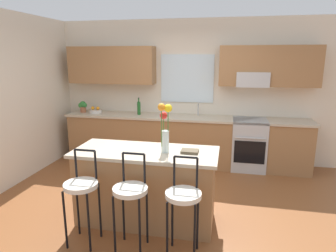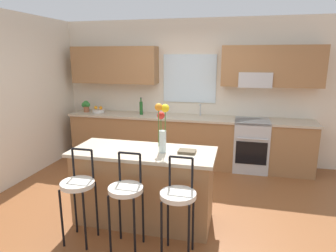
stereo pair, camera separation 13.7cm
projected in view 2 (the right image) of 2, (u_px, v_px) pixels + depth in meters
ground_plane at (164, 205)px, 4.08m from camera, size 14.00×14.00×0.00m
wall_left at (12, 100)px, 4.63m from camera, size 0.12×4.60×2.70m
back_wall_assembly at (191, 84)px, 5.60m from camera, size 5.60×0.50×2.70m
counter_run at (186, 140)px, 5.58m from camera, size 4.56×0.64×0.92m
sink_faucet at (200, 108)px, 5.52m from camera, size 0.02×0.13×0.23m
oven_range at (251, 145)px, 5.29m from camera, size 0.60×0.64×0.92m
kitchen_island at (144, 186)px, 3.61m from camera, size 1.72×0.72×0.92m
bar_stool_near at (78, 188)px, 3.16m from camera, size 0.36×0.36×1.04m
bar_stool_middle at (126, 193)px, 3.03m from camera, size 0.36×0.36×1.04m
bar_stool_far at (178, 199)px, 2.91m from camera, size 0.36×0.36×1.04m
flower_vase at (162, 126)px, 3.36m from camera, size 0.16×0.15×0.58m
cookbook at (187, 152)px, 3.41m from camera, size 0.20×0.15×0.03m
fruit_bowl_oranges at (98, 110)px, 5.87m from camera, size 0.24×0.24×0.13m
bottle_olive_oil at (141, 108)px, 5.65m from camera, size 0.06×0.06×0.33m
potted_plant_small at (86, 105)px, 5.91m from camera, size 0.19×0.13×0.23m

